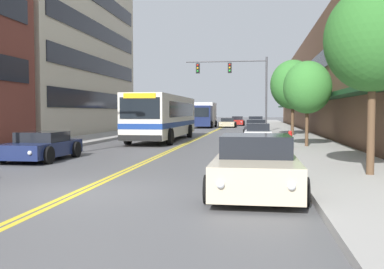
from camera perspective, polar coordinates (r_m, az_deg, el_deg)
ground_plane at (r=47.16m, az=3.29°, el=0.62°), size 240.00×240.00×0.00m
sidewalk_left at (r=48.36m, az=-5.33°, el=0.77°), size 3.56×106.00×0.18m
sidewalk_right at (r=47.05m, az=12.15°, el=0.66°), size 3.56×106.00×0.18m
centre_line at (r=47.16m, az=3.29°, el=0.62°), size 0.34×106.00×0.01m
storefront_row_right at (r=47.86m, az=19.46°, el=6.23°), size 9.10×68.00×9.60m
city_bus at (r=29.84m, az=-3.76°, el=2.55°), size 2.89×12.41×3.05m
car_navy_parked_left_mid at (r=18.53m, az=-19.46°, el=-1.51°), size 2.14×4.17×1.16m
car_black_parked_left_far at (r=40.29m, az=-3.83°, el=1.03°), size 2.07×4.63×1.24m
car_champagne_parked_right_foreground at (r=10.49m, az=8.50°, el=-4.22°), size 2.18×4.53×1.40m
car_white_parked_right_mid at (r=28.58m, az=8.79°, el=0.17°), size 1.97×4.28×1.21m
car_slate_blue_parked_right_far at (r=51.01m, az=8.48°, el=1.52°), size 2.10×4.65×1.46m
car_charcoal_parked_right_end at (r=34.65m, az=8.52°, el=0.78°), size 1.97×4.49×1.37m
car_beige_moving_lead at (r=55.44m, az=4.78°, el=1.55°), size 2.17×4.59×1.20m
car_red_moving_second at (r=63.45m, az=6.09°, el=1.78°), size 2.04×4.91×1.34m
box_truck at (r=54.57m, az=1.63°, el=2.67°), size 2.76×7.69×3.18m
traffic_signal_mast at (r=39.74m, az=6.25°, el=7.39°), size 7.49×0.38×6.97m
street_tree_right_near at (r=13.34m, az=22.98°, el=11.59°), size 2.71×2.71×5.33m
street_tree_right_mid at (r=23.22m, az=15.13°, el=6.08°), size 2.50×2.50×4.45m
street_tree_right_far at (r=34.26m, az=13.30°, el=6.49°), size 3.47×3.47×5.83m
fire_hydrant at (r=21.51m, az=12.93°, el=-0.66°), size 0.29×0.21×0.88m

